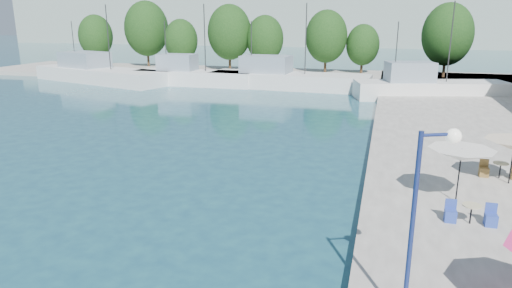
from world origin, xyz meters
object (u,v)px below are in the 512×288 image
(trawler_02, at_px, (192,76))
(street_lamp, at_px, (428,193))
(trawler_03, at_px, (285,79))
(trawler_01, at_px, (98,74))
(umbrella_white, at_px, (461,155))
(trawler_04, at_px, (427,88))

(trawler_02, relative_size, street_lamp, 3.00)
(trawler_02, distance_m, street_lamp, 49.03)
(trawler_02, distance_m, trawler_03, 11.87)
(trawler_01, height_order, street_lamp, trawler_01)
(trawler_01, xyz_separation_m, trawler_03, (25.00, 1.14, 0.00))
(trawler_01, bearing_deg, umbrella_white, -22.28)
(trawler_01, xyz_separation_m, trawler_02, (13.15, 0.54, 0.00))
(umbrella_white, bearing_deg, trawler_04, 88.18)
(trawler_03, bearing_deg, trawler_02, -174.02)
(trawler_01, xyz_separation_m, street_lamp, (37.78, -41.75, 3.02))
(trawler_01, distance_m, trawler_02, 13.16)
(trawler_02, xyz_separation_m, umbrella_white, (26.69, -33.53, 1.60))
(trawler_01, bearing_deg, trawler_02, 19.69)
(trawler_02, height_order, street_lamp, trawler_02)
(trawler_02, height_order, umbrella_white, trawler_02)
(trawler_01, bearing_deg, street_lamp, -30.51)
(umbrella_white, xyz_separation_m, street_lamp, (-2.06, -8.76, 1.42))
(trawler_02, xyz_separation_m, trawler_03, (11.86, 0.60, -0.00))
(trawler_04, xyz_separation_m, street_lamp, (-3.03, -39.53, 3.02))
(trawler_03, distance_m, trawler_04, 16.16)
(street_lamp, bearing_deg, trawler_03, 81.97)
(trawler_01, relative_size, trawler_03, 1.09)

